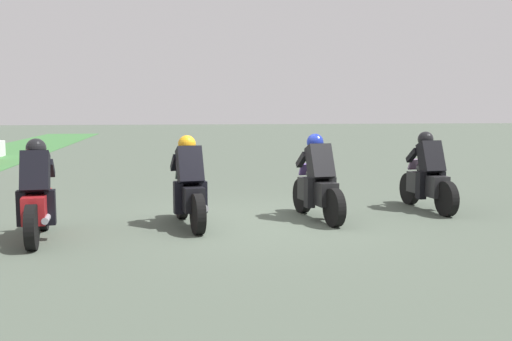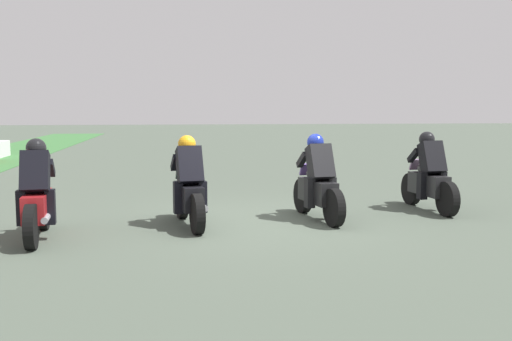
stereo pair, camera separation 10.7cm
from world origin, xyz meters
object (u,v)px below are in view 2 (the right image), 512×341
at_px(rider_lane_c, 189,189).
at_px(rider_lane_a, 429,178).
at_px(rider_lane_b, 318,184).
at_px(rider_lane_d, 37,198).

bearing_deg(rider_lane_c, rider_lane_a, -88.18).
relative_size(rider_lane_b, rider_lane_d, 1.00).
bearing_deg(rider_lane_d, rider_lane_c, -78.28).
xyz_separation_m(rider_lane_b, rider_lane_d, (-0.95, 4.54, 0.00)).
xyz_separation_m(rider_lane_c, rider_lane_d, (-0.69, 2.27, 0.00)).
bearing_deg(rider_lane_a, rider_lane_d, 98.41).
bearing_deg(rider_lane_a, rider_lane_b, 100.46).
distance_m(rider_lane_a, rider_lane_d, 7.05).
relative_size(rider_lane_c, rider_lane_d, 1.00).
xyz_separation_m(rider_lane_a, rider_lane_c, (-0.89, 4.60, 0.00)).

